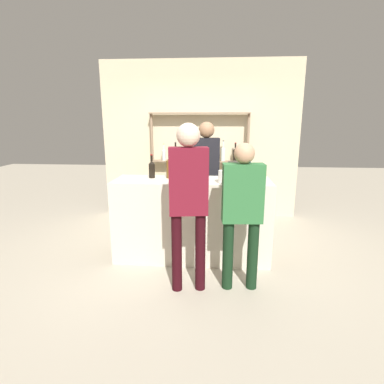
% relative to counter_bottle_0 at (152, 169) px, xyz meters
% --- Properties ---
extents(ground_plane, '(16.00, 16.00, 0.00)m').
position_rel_counter_bottle_0_xyz_m(ground_plane, '(0.52, -0.10, -1.16)').
color(ground_plane, '#B2A893').
extents(bar_counter, '(1.96, 0.60, 1.04)m').
position_rel_counter_bottle_0_xyz_m(bar_counter, '(0.52, -0.10, -0.64)').
color(bar_counter, beige).
rests_on(bar_counter, ground_plane).
extents(back_wall, '(3.56, 0.12, 2.80)m').
position_rel_counter_bottle_0_xyz_m(back_wall, '(0.52, 1.80, 0.24)').
color(back_wall, beige).
rests_on(back_wall, ground_plane).
extents(back_shelf, '(1.76, 0.18, 1.89)m').
position_rel_counter_bottle_0_xyz_m(back_shelf, '(0.53, 1.62, 0.07)').
color(back_shelf, '#897056').
rests_on(back_shelf, ground_plane).
extents(counter_bottle_0, '(0.08, 0.08, 0.30)m').
position_rel_counter_bottle_0_xyz_m(counter_bottle_0, '(0.00, 0.00, 0.00)').
color(counter_bottle_0, black).
rests_on(counter_bottle_0, bar_counter).
extents(counter_bottle_1, '(0.07, 0.07, 0.33)m').
position_rel_counter_bottle_0_xyz_m(counter_bottle_1, '(1.21, -0.24, 0.01)').
color(counter_bottle_1, '#0F1956').
rests_on(counter_bottle_1, bar_counter).
extents(counter_bottle_2, '(0.09, 0.09, 0.37)m').
position_rel_counter_bottle_0_xyz_m(counter_bottle_2, '(0.23, 0.01, 0.02)').
color(counter_bottle_2, brown).
rests_on(counter_bottle_2, bar_counter).
extents(wine_glass, '(0.08, 0.08, 0.17)m').
position_rel_counter_bottle_0_xyz_m(wine_glass, '(1.30, -0.20, 0.01)').
color(wine_glass, silver).
rests_on(wine_glass, bar_counter).
extents(ice_bucket, '(0.19, 0.19, 0.22)m').
position_rel_counter_bottle_0_xyz_m(ice_bucket, '(1.07, -0.00, -0.01)').
color(ice_bucket, black).
rests_on(ice_bucket, bar_counter).
extents(cork_jar, '(0.12, 0.12, 0.15)m').
position_rel_counter_bottle_0_xyz_m(cork_jar, '(0.91, -0.26, -0.04)').
color(cork_jar, silver).
rests_on(cork_jar, bar_counter).
extents(customer_center, '(0.40, 0.23, 1.74)m').
position_rel_counter_bottle_0_xyz_m(customer_center, '(0.55, -0.87, -0.10)').
color(customer_center, black).
rests_on(customer_center, ground_plane).
extents(server_behind_counter, '(0.39, 0.23, 1.74)m').
position_rel_counter_bottle_0_xyz_m(server_behind_counter, '(0.68, 0.64, -0.10)').
color(server_behind_counter, black).
rests_on(server_behind_counter, ground_plane).
extents(customer_right, '(0.42, 0.21, 1.55)m').
position_rel_counter_bottle_0_xyz_m(customer_right, '(1.09, -0.80, -0.24)').
color(customer_right, black).
rests_on(customer_right, ground_plane).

